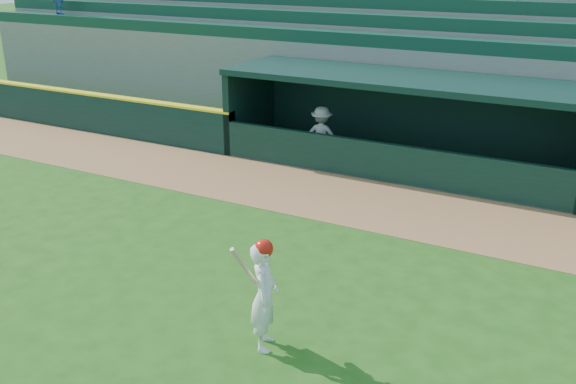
% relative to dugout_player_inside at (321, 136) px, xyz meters
% --- Properties ---
extents(ground, '(120.00, 120.00, 0.00)m').
position_rel_dugout_player_inside_xyz_m(ground, '(1.96, -7.04, -0.79)').
color(ground, '#204C13').
rests_on(ground, ground).
extents(warning_track, '(40.00, 3.00, 0.01)m').
position_rel_dugout_player_inside_xyz_m(warning_track, '(1.96, -2.14, -0.78)').
color(warning_track, '#8E6038').
rests_on(warning_track, ground).
extents(field_wall_left, '(15.50, 0.30, 1.20)m').
position_rel_dugout_player_inside_xyz_m(field_wall_left, '(-10.29, -0.49, -0.19)').
color(field_wall_left, black).
rests_on(field_wall_left, ground).
extents(wall_stripe_left, '(15.50, 0.32, 0.06)m').
position_rel_dugout_player_inside_xyz_m(wall_stripe_left, '(-10.29, -0.49, 0.44)').
color(wall_stripe_left, yellow).
rests_on(wall_stripe_left, field_wall_left).
extents(dugout_player_inside, '(1.13, 0.80, 1.58)m').
position_rel_dugout_player_inside_xyz_m(dugout_player_inside, '(0.00, 0.00, 0.00)').
color(dugout_player_inside, '#9C9C97').
rests_on(dugout_player_inside, ground).
extents(dugout, '(9.40, 2.80, 2.46)m').
position_rel_dugout_player_inside_xyz_m(dugout, '(1.96, 0.96, 0.57)').
color(dugout, slate).
rests_on(dugout, ground).
extents(stands, '(34.50, 6.25, 7.09)m').
position_rel_dugout_player_inside_xyz_m(stands, '(1.97, 5.53, 1.61)').
color(stands, slate).
rests_on(stands, ground).
extents(batter_at_plate, '(0.60, 0.83, 1.72)m').
position_rel_dugout_player_inside_xyz_m(batter_at_plate, '(3.09, -8.20, 0.07)').
color(batter_at_plate, silver).
rests_on(batter_at_plate, ground).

